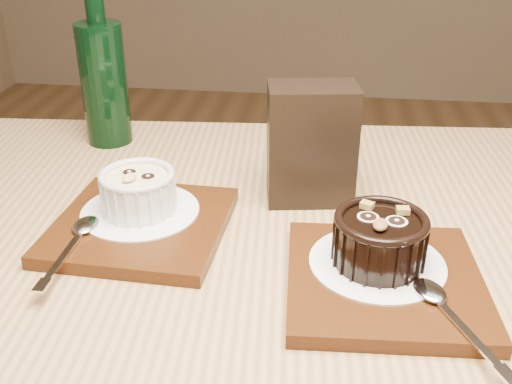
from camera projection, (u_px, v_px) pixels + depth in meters
table at (263, 344)px, 0.63m from camera, size 1.26×0.89×0.75m
tray_left at (141, 226)px, 0.65m from camera, size 0.19×0.19×0.01m
doily_left at (140, 211)px, 0.66m from camera, size 0.13×0.13×0.00m
ramekin_white at (138, 190)px, 0.65m from camera, size 0.08×0.08×0.05m
spoon_left at (73, 243)px, 0.60m from camera, size 0.03×0.13×0.01m
tray_right at (384, 281)px, 0.56m from camera, size 0.19×0.19×0.01m
doily_right at (377, 263)px, 0.57m from camera, size 0.13×0.13×0.00m
ramekin_dark at (380, 238)px, 0.56m from camera, size 0.09×0.09×0.05m
spoon_right at (453, 315)px, 0.50m from camera, size 0.08×0.13×0.01m
condiment_stand at (311, 144)px, 0.69m from camera, size 0.11×0.07×0.14m
green_bottle at (104, 79)px, 0.83m from camera, size 0.06×0.06×0.24m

